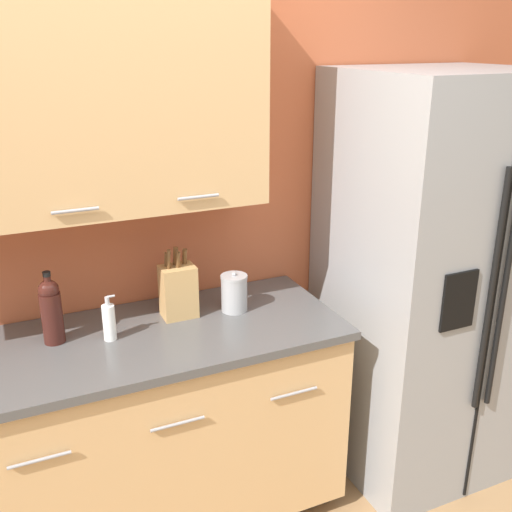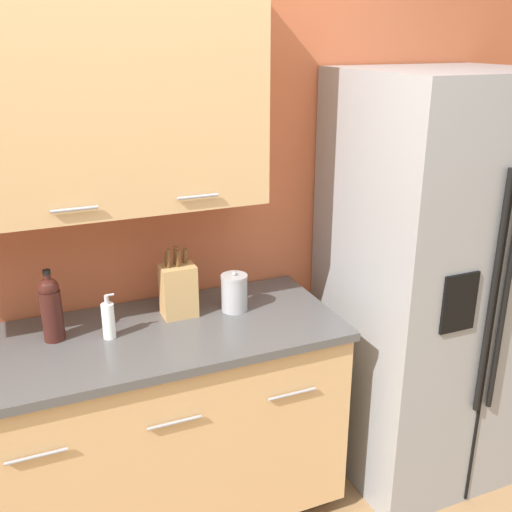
% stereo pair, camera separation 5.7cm
% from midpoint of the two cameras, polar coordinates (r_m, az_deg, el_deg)
% --- Properties ---
extents(wall_back, '(10.00, 0.39, 2.60)m').
position_cam_midpoint_polar(wall_back, '(2.47, -16.46, 6.05)').
color(wall_back, '#BC5B38').
rests_on(wall_back, ground_plane).
extents(counter_unit, '(1.98, 0.64, 0.91)m').
position_cam_midpoint_polar(counter_unit, '(2.60, -15.27, -16.82)').
color(counter_unit, black).
rests_on(counter_unit, ground_plane).
extents(refrigerator, '(0.83, 0.80, 1.88)m').
position_cam_midpoint_polar(refrigerator, '(2.87, 15.55, -2.25)').
color(refrigerator, gray).
rests_on(refrigerator, ground_plane).
extents(knife_block, '(0.14, 0.11, 0.30)m').
position_cam_midpoint_polar(knife_block, '(2.46, -8.07, -3.27)').
color(knife_block, tan).
rests_on(knife_block, counter_unit).
extents(wine_bottle, '(0.08, 0.08, 0.28)m').
position_cam_midpoint_polar(wine_bottle, '(2.36, -19.58, -4.86)').
color(wine_bottle, '#3D1914').
rests_on(wine_bottle, counter_unit).
extents(soap_dispenser, '(0.05, 0.05, 0.18)m').
position_cam_midpoint_polar(soap_dispenser, '(2.34, -14.49, -6.09)').
color(soap_dispenser, white).
rests_on(soap_dispenser, counter_unit).
extents(steel_canister, '(0.11, 0.11, 0.17)m').
position_cam_midpoint_polar(steel_canister, '(2.50, -2.74, -3.52)').
color(steel_canister, '#A3A3A5').
rests_on(steel_canister, counter_unit).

